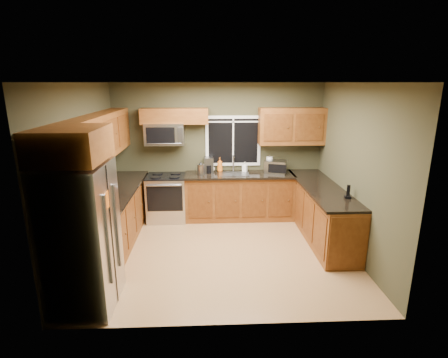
{
  "coord_description": "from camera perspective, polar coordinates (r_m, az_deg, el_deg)",
  "views": [
    {
      "loc": [
        -0.2,
        -5.23,
        2.7
      ],
      "look_at": [
        0.05,
        0.35,
        1.15
      ],
      "focal_mm": 28.0,
      "sensor_mm": 36.0,
      "label": 1
    }
  ],
  "objects": [
    {
      "name": "soap_bottle_c",
      "position": [
        7.11,
        -2.05,
        1.87
      ],
      "size": [
        0.15,
        0.15,
        0.17
      ],
      "primitive_type": "imported",
      "rotation": [
        0.0,
        0.0,
        -0.1
      ],
      "color": "white",
      "rests_on": "countertop_back"
    },
    {
      "name": "right_wall",
      "position": [
        5.87,
        20.59,
        1.21
      ],
      "size": [
        0.0,
        3.6,
        3.6
      ],
      "primitive_type": "plane",
      "rotation": [
        1.57,
        0.0,
        -1.57
      ],
      "color": "#3A3924",
      "rests_on": "ground"
    },
    {
      "name": "window",
      "position": [
        7.12,
        1.5,
        6.24
      ],
      "size": [
        1.12,
        0.03,
        1.02
      ],
      "color": "white",
      "rests_on": "back_wall"
    },
    {
      "name": "left_wall",
      "position": [
        5.72,
        -21.87,
        0.73
      ],
      "size": [
        0.0,
        3.6,
        3.6
      ],
      "primitive_type": "plane",
      "rotation": [
        1.57,
        0.0,
        1.57
      ],
      "color": "#3A3924",
      "rests_on": "ground"
    },
    {
      "name": "sink",
      "position": [
        6.96,
        1.63,
        0.97
      ],
      "size": [
        0.6,
        0.42,
        0.36
      ],
      "color": "slate",
      "rests_on": "countertop_back"
    },
    {
      "name": "range",
      "position": [
        7.11,
        -9.32,
        -2.99
      ],
      "size": [
        0.76,
        0.69,
        0.94
      ],
      "color": "#B7B7BC",
      "rests_on": "ground"
    },
    {
      "name": "countertop_back",
      "position": [
        6.96,
        2.58,
        0.69
      ],
      "size": [
        2.17,
        0.65,
        0.04
      ],
      "primitive_type": "cube",
      "color": "black",
      "rests_on": "base_cabinets_back"
    },
    {
      "name": "soap_bottle_b",
      "position": [
        7.12,
        3.41,
        2.0
      ],
      "size": [
        0.12,
        0.12,
        0.2
      ],
      "primitive_type": "imported",
      "rotation": [
        0.0,
        0.0,
        -0.42
      ],
      "color": "white",
      "rests_on": "countertop_back"
    },
    {
      "name": "refrigerator",
      "position": [
        4.59,
        -22.2,
        -8.82
      ],
      "size": [
        0.74,
        0.9,
        1.8
      ],
      "color": "#B7B7BC",
      "rests_on": "ground"
    },
    {
      "name": "base_cabinets_back",
      "position": [
        7.12,
        2.52,
        -2.92
      ],
      "size": [
        2.17,
        0.6,
        0.9
      ],
      "primitive_type": "cube",
      "color": "brown",
      "rests_on": "ground"
    },
    {
      "name": "soap_bottle_a",
      "position": [
        7.11,
        -0.68,
        2.36
      ],
      "size": [
        0.13,
        0.13,
        0.29
      ],
      "primitive_type": "imported",
      "rotation": [
        0.0,
        0.0,
        -0.2
      ],
      "color": "orange",
      "rests_on": "countertop_back"
    },
    {
      "name": "base_cabinets_peninsula",
      "position": [
        6.51,
        15.57,
        -5.31
      ],
      "size": [
        0.6,
        2.52,
        0.9
      ],
      "color": "brown",
      "rests_on": "ground"
    },
    {
      "name": "cordless_phone",
      "position": [
        5.82,
        19.58,
        -2.36
      ],
      "size": [
        0.11,
        0.11,
        0.21
      ],
      "color": "black",
      "rests_on": "countertop_peninsula"
    },
    {
      "name": "back_wall",
      "position": [
        7.16,
        -0.93,
        4.64
      ],
      "size": [
        4.2,
        0.0,
        4.2
      ],
      "primitive_type": "plane",
      "rotation": [
        1.57,
        0.0,
        0.0
      ],
      "color": "#3A3924",
      "rests_on": "ground"
    },
    {
      "name": "kettle",
      "position": [
        6.86,
        -3.79,
        1.65
      ],
      "size": [
        0.18,
        0.18,
        0.26
      ],
      "color": "#B7B7BC",
      "rests_on": "countertop_back"
    },
    {
      "name": "countertop_left",
      "position": [
        6.18,
        -17.23,
        -1.95
      ],
      "size": [
        0.65,
        2.65,
        0.04
      ],
      "primitive_type": "cube",
      "color": "black",
      "rests_on": "base_cabinets_left"
    },
    {
      "name": "toaster_oven",
      "position": [
        7.06,
        8.42,
        1.98
      ],
      "size": [
        0.49,
        0.44,
        0.26
      ],
      "color": "#B7B7BC",
      "rests_on": "countertop_back"
    },
    {
      "name": "floor",
      "position": [
        5.89,
        -0.34,
        -11.78
      ],
      "size": [
        4.2,
        4.2,
        0.0
      ],
      "primitive_type": "plane",
      "color": "#A17447",
      "rests_on": "ground"
    },
    {
      "name": "microwave",
      "position": [
        6.95,
        -9.65,
        7.27
      ],
      "size": [
        0.76,
        0.41,
        0.42
      ],
      "color": "#B7B7BC",
      "rests_on": "back_wall"
    },
    {
      "name": "paper_towel_roll",
      "position": [
        7.2,
        7.41,
        2.46
      ],
      "size": [
        0.16,
        0.16,
        0.33
      ],
      "color": "white",
      "rests_on": "countertop_back"
    },
    {
      "name": "upper_cabinets_back_right",
      "position": [
        7.11,
        10.99,
        8.45
      ],
      "size": [
        1.3,
        0.33,
        0.72
      ],
      "primitive_type": "cube",
      "color": "brown",
      "rests_on": "back_wall"
    },
    {
      "name": "ceiling",
      "position": [
        5.23,
        -0.39,
        15.51
      ],
      "size": [
        4.2,
        4.2,
        0.0
      ],
      "primitive_type": "plane",
      "rotation": [
        3.14,
        0.0,
        0.0
      ],
      "color": "white",
      "rests_on": "back_wall"
    },
    {
      "name": "countertop_peninsula",
      "position": [
        6.36,
        15.64,
        -1.33
      ],
      "size": [
        0.65,
        2.5,
        0.04
      ],
      "primitive_type": "cube",
      "color": "black",
      "rests_on": "base_cabinets_peninsula"
    },
    {
      "name": "coffee_maker",
      "position": [
        7.05,
        -2.51,
        2.24
      ],
      "size": [
        0.19,
        0.26,
        0.3
      ],
      "color": "slate",
      "rests_on": "countertop_back"
    },
    {
      "name": "upper_cabinets_back_left",
      "position": [
        6.92,
        -8.08,
        10.14
      ],
      "size": [
        1.3,
        0.33,
        0.3
      ],
      "primitive_type": "cube",
      "color": "brown",
      "rests_on": "back_wall"
    },
    {
      "name": "base_cabinets_left",
      "position": [
        6.34,
        -17.11,
        -6.01
      ],
      "size": [
        0.6,
        2.65,
        0.9
      ],
      "primitive_type": "cube",
      "color": "brown",
      "rests_on": "ground"
    },
    {
      "name": "upper_cabinet_over_fridge",
      "position": [
        4.27,
        -23.75,
        5.18
      ],
      "size": [
        0.72,
        0.9,
        0.38
      ],
      "primitive_type": "cube",
      "color": "brown",
      "rests_on": "left_wall"
    },
    {
      "name": "upper_cabinets_left",
      "position": [
        6.02,
        -19.43,
        6.62
      ],
      "size": [
        0.33,
        2.65,
        0.72
      ],
      "primitive_type": "cube",
      "color": "brown",
      "rests_on": "left_wall"
    },
    {
      "name": "front_wall",
      "position": [
        3.69,
        0.74,
        -5.95
      ],
      "size": [
        4.2,
        0.0,
        4.2
      ],
      "primitive_type": "plane",
      "rotation": [
        -1.57,
        0.0,
        0.0
      ],
      "color": "#3A3924",
      "rests_on": "ground"
    }
  ]
}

